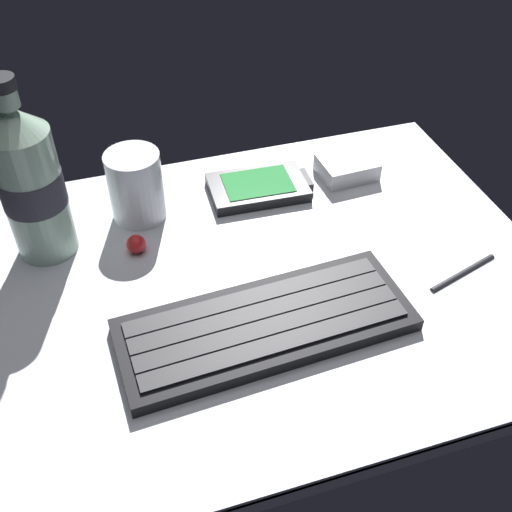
{
  "coord_description": "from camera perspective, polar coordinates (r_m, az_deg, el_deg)",
  "views": [
    {
      "loc": [
        -14.3,
        -45.6,
        46.74
      ],
      "look_at": [
        0.0,
        0.0,
        3.0
      ],
      "focal_mm": 43.36,
      "sensor_mm": 36.0,
      "label": 1
    }
  ],
  "objects": [
    {
      "name": "ground_plane",
      "position": [
        0.67,
        0.06,
        -2.63
      ],
      "size": [
        64.0,
        48.0,
        2.8
      ],
      "color": "silver"
    },
    {
      "name": "keyboard",
      "position": [
        0.61,
        0.88,
        -6.31
      ],
      "size": [
        29.55,
        12.54,
        1.7
      ],
      "color": "black",
      "rests_on": "ground_plane"
    },
    {
      "name": "handheld_device",
      "position": [
        0.78,
        0.27,
        6.37
      ],
      "size": [
        13.05,
        8.14,
        1.5
      ],
      "color": "black",
      "rests_on": "ground_plane"
    },
    {
      "name": "juice_cup",
      "position": [
        0.74,
        -10.99,
        6.14
      ],
      "size": [
        6.4,
        6.4,
        8.5
      ],
      "color": "silver",
      "rests_on": "ground_plane"
    },
    {
      "name": "water_bottle",
      "position": [
        0.69,
        -20.08,
        6.37
      ],
      "size": [
        6.73,
        6.73,
        20.8
      ],
      "color": "#9EC1A8",
      "rests_on": "ground_plane"
    },
    {
      "name": "charger_block",
      "position": [
        0.82,
        8.39,
        8.08
      ],
      "size": [
        7.27,
        5.94,
        2.4
      ],
      "primitive_type": "cube",
      "rotation": [
        0.0,
        0.0,
        0.05
      ],
      "color": "white",
      "rests_on": "ground_plane"
    },
    {
      "name": "trackball_mouse",
      "position": [
        0.7,
        -10.99,
        1.08
      ],
      "size": [
        2.2,
        2.2,
        2.2
      ],
      "primitive_type": "sphere",
      "color": "red",
      "rests_on": "ground_plane"
    },
    {
      "name": "stylus_pen",
      "position": [
        0.71,
        18.6,
        -1.35
      ],
      "size": [
        9.29,
        3.44,
        0.7
      ],
      "primitive_type": "cylinder",
      "rotation": [
        0.0,
        1.57,
        0.3
      ],
      "color": "#26262B",
      "rests_on": "ground_plane"
    }
  ]
}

